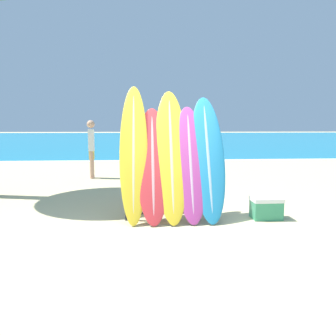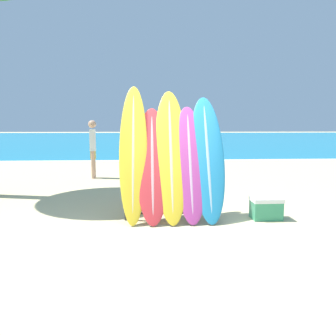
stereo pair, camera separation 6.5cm
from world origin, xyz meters
name	(u,v)px [view 1 (the left image)]	position (x,y,z in m)	size (l,w,h in m)	color
ground_plane	(184,226)	(0.00, 0.00, 0.00)	(160.00, 160.00, 0.00)	beige
ocean_water	(149,138)	(0.00, 39.33, 0.00)	(120.00, 60.00, 0.01)	teal
surfboard_rack	(171,195)	(-0.17, 0.41, 0.43)	(1.62, 0.04, 0.79)	#28282D
surfboard_slot_0	(134,151)	(-0.81, 0.57, 1.19)	(0.49, 1.19, 2.37)	yellow
surfboard_slot_1	(153,163)	(-0.48, 0.49, 0.98)	(0.57, 1.09, 1.97)	red
surfboard_slot_2	(171,154)	(-0.16, 0.57, 1.15)	(0.58, 1.25, 2.29)	yellow
surfboard_slot_3	(190,162)	(0.17, 0.49, 1.00)	(0.56, 1.07, 2.00)	#B23D8E
surfboard_slot_4	(208,157)	(0.49, 0.53, 1.09)	(0.59, 1.14, 2.18)	teal
person_near_water	(175,150)	(0.31, 4.64, 0.91)	(0.28, 0.22, 1.66)	tan
person_mid_beach	(91,147)	(-2.26, 5.12, 0.98)	(0.24, 0.30, 1.79)	tan
cooler_box	(266,208)	(1.51, 0.35, 0.19)	(0.52, 0.36, 0.38)	#389366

